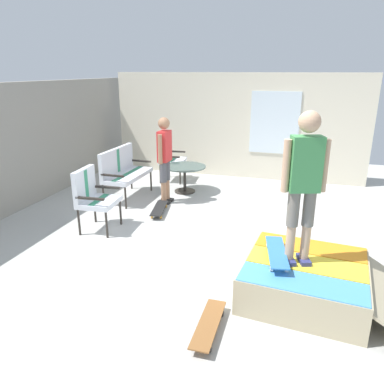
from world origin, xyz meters
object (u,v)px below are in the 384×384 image
person_watching (165,154)px  person_skater (304,178)px  patio_table (185,174)px  skate_ramp (307,280)px  skateboard_by_bench (159,208)px  patio_chair_near_house (168,155)px  patio_chair_by_wall (92,194)px  patio_bench (123,168)px  skateboard_on_ramp (277,252)px  skateboard_spare (209,324)px

person_watching → person_skater: person_skater is taller
patio_table → person_skater: size_ratio=0.53×
skate_ramp → skateboard_by_bench: size_ratio=2.44×
skate_ramp → patio_chair_near_house: 5.13m
patio_chair_by_wall → skateboard_by_bench: size_ratio=1.24×
patio_chair_near_house → person_skater: size_ratio=0.61×
patio_bench → person_watching: (-0.03, -0.92, 0.36)m
patio_chair_near_house → patio_chair_by_wall: same height
skateboard_on_ramp → skateboard_spare: bearing=147.8°
patio_bench → skateboard_by_bench: 1.29m
person_watching → skateboard_on_ramp: (-2.57, -2.33, -0.45)m
person_watching → skateboard_on_ramp: person_watching is taller
skateboard_by_bench → patio_bench: bearing=59.2°
patio_table → skateboard_by_bench: bearing=176.8°
person_watching → skateboard_spare: person_watching is taller
skateboard_on_ramp → patio_bench: bearing=51.4°
skate_ramp → patio_bench: patio_bench is taller
patio_chair_by_wall → skateboard_by_bench: 1.34m
skate_ramp → patio_table: patio_table is taller
patio_bench → patio_chair_near_house: size_ratio=1.24×
skateboard_spare → skateboard_by_bench: bearing=30.0°
skateboard_spare → skateboard_on_ramp: skateboard_on_ramp is taller
skateboard_spare → patio_chair_near_house: bearing=24.4°
patio_chair_near_house → skateboard_by_bench: size_ratio=1.24×
person_watching → person_skater: bearing=-135.2°
patio_chair_near_house → person_skater: person_skater is taller
patio_bench → skateboard_by_bench: size_ratio=1.53×
skateboard_spare → skateboard_on_ramp: size_ratio=0.97×
patio_bench → skateboard_on_ramp: bearing=-128.6°
skate_ramp → skateboard_spare: skate_ramp is taller
patio_chair_by_wall → person_watching: (1.56, -0.66, 0.36)m
skate_ramp → patio_chair_near_house: patio_chair_near_house is taller
person_skater → skateboard_on_ramp: bearing=90.0°
patio_bench → patio_chair_by_wall: size_ratio=1.24×
person_skater → skateboard_by_bench: person_skater is taller
person_skater → skateboard_by_bench: 3.43m
patio_bench → person_watching: bearing=-91.7°
person_skater → person_watching: bearing=44.8°
person_skater → skateboard_spare: size_ratio=2.10×
skate_ramp → skateboard_on_ramp: size_ratio=2.45×
skateboard_by_bench → skate_ramp: bearing=-127.3°
patio_chair_near_house → person_watching: person_watching is taller
patio_chair_near_house → skateboard_on_ramp: 4.91m
skate_ramp → person_watching: person_watching is taller
patio_bench → patio_chair_by_wall: (-1.58, -0.26, -0.00)m
patio_table → person_skater: bearing=-144.2°
skateboard_by_bench → skateboard_spare: size_ratio=1.03×
skateboard_by_bench → skateboard_on_ramp: size_ratio=1.00×
patio_chair_near_house → skateboard_by_bench: bearing=-164.4°
patio_chair_near_house → patio_chair_by_wall: (-3.02, 0.19, 0.00)m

